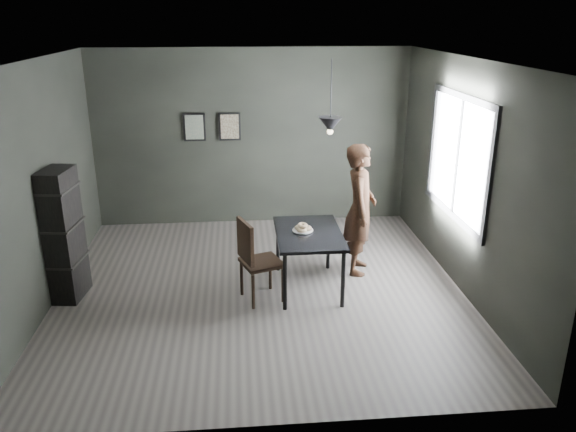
{
  "coord_description": "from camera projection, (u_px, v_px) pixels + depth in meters",
  "views": [
    {
      "loc": [
        -0.23,
        -6.35,
        3.27
      ],
      "look_at": [
        0.35,
        0.05,
        0.95
      ],
      "focal_mm": 35.0,
      "sensor_mm": 36.0,
      "label": 1
    }
  ],
  "objects": [
    {
      "name": "wood_chair",
      "position": [
        254.0,
        256.0,
        6.61
      ],
      "size": [
        0.57,
        0.57,
        1.03
      ],
      "rotation": [
        0.0,
        0.0,
        0.35
      ],
      "color": "black",
      "rests_on": "ground"
    },
    {
      "name": "framed_print_left",
      "position": [
        194.0,
        127.0,
        8.77
      ],
      "size": [
        0.34,
        0.04,
        0.44
      ],
      "color": "black",
      "rests_on": "ground"
    },
    {
      "name": "ground",
      "position": [
        261.0,
        289.0,
        7.08
      ],
      "size": [
        5.0,
        5.0,
        0.0
      ],
      "primitive_type": "plane",
      "color": "#3D3835",
      "rests_on": "ground"
    },
    {
      "name": "shelf_unit",
      "position": [
        64.0,
        235.0,
        6.64
      ],
      "size": [
        0.37,
        0.57,
        1.61
      ],
      "primitive_type": "cube",
      "rotation": [
        0.0,
        0.0,
        -0.12
      ],
      "color": "black",
      "rests_on": "ground"
    },
    {
      "name": "framed_print_right",
      "position": [
        230.0,
        127.0,
        8.81
      ],
      "size": [
        0.34,
        0.04,
        0.44
      ],
      "color": "black",
      "rests_on": "ground"
    },
    {
      "name": "ceiling",
      "position": [
        257.0,
        59.0,
        6.13
      ],
      "size": [
        5.0,
        5.0,
        0.02
      ],
      "color": "silver",
      "rests_on": "ground"
    },
    {
      "name": "cafe_table",
      "position": [
        309.0,
        238.0,
        6.9
      ],
      "size": [
        0.8,
        1.2,
        0.75
      ],
      "color": "black",
      "rests_on": "ground"
    },
    {
      "name": "window_assembly",
      "position": [
        458.0,
        157.0,
        6.93
      ],
      "size": [
        0.04,
        1.96,
        1.56
      ],
      "color": "white",
      "rests_on": "ground"
    },
    {
      "name": "pendant_lamp",
      "position": [
        330.0,
        125.0,
        6.55
      ],
      "size": [
        0.28,
        0.28,
        0.86
      ],
      "color": "black",
      "rests_on": "ground"
    },
    {
      "name": "donut_pile",
      "position": [
        303.0,
        228.0,
        6.89
      ],
      "size": [
        0.21,
        0.21,
        0.1
      ],
      "rotation": [
        0.0,
        0.0,
        0.21
      ],
      "color": "#F3E2BD",
      "rests_on": "white_plate"
    },
    {
      "name": "white_plate",
      "position": [
        303.0,
        231.0,
        6.9
      ],
      "size": [
        0.23,
        0.23,
        0.01
      ],
      "primitive_type": "cylinder",
      "color": "white",
      "rests_on": "cafe_table"
    },
    {
      "name": "woman",
      "position": [
        360.0,
        209.0,
        7.31
      ],
      "size": [
        0.56,
        0.72,
        1.74
      ],
      "primitive_type": "imported",
      "rotation": [
        0.0,
        0.0,
        1.33
      ],
      "color": "black",
      "rests_on": "ground"
    },
    {
      "name": "back_wall",
      "position": [
        252.0,
        138.0,
        8.94
      ],
      "size": [
        5.0,
        0.1,
        2.8
      ],
      "primitive_type": "cube",
      "color": "black",
      "rests_on": "ground"
    }
  ]
}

